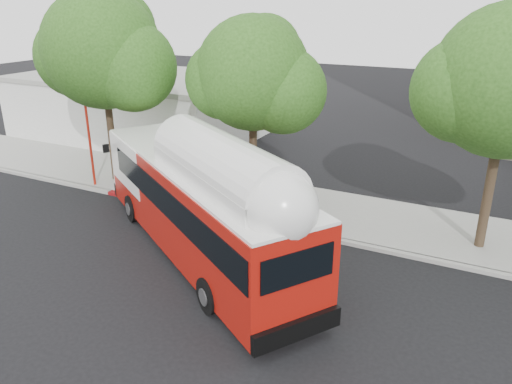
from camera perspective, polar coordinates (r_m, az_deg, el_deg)
ground at (r=18.74m, az=-5.94°, el=-8.12°), size 120.00×120.00×0.00m
sidewalk at (r=23.87m, az=2.36°, el=-1.13°), size 60.00×5.00×0.15m
curb_strip at (r=21.72m, az=-0.47°, el=-3.47°), size 60.00×0.30×0.15m
red_curb_segment at (r=23.12m, az=-7.12°, el=-2.05°), size 10.00×0.32×0.16m
street_tree_left at (r=26.13m, az=-16.25°, el=14.83°), size 6.67×5.80×9.74m
street_tree_mid at (r=22.17m, az=0.68°, el=12.81°), size 5.75×5.00×8.62m
low_commercial_bldg at (r=36.64m, az=-13.11°, el=9.67°), size 16.20×10.20×4.25m
transit_bus at (r=18.54m, az=-6.53°, el=-1.81°), size 13.03×9.75×4.15m
signal_pole at (r=26.56m, az=-18.45°, el=5.32°), size 0.13×0.44×4.61m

